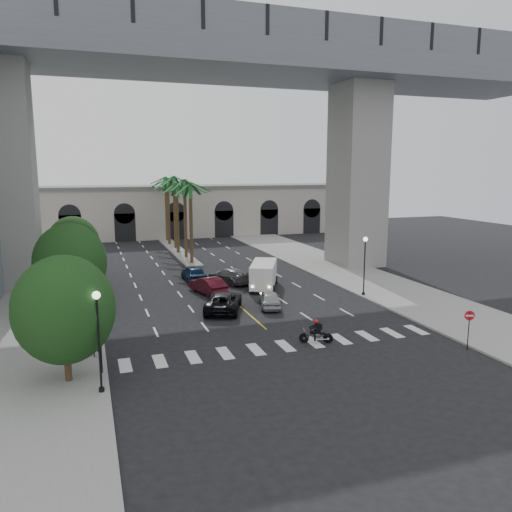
% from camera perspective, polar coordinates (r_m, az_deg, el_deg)
% --- Properties ---
extents(ground, '(140.00, 140.00, 0.00)m').
position_cam_1_polar(ground, '(33.92, 2.38, -9.40)').
color(ground, black).
rests_on(ground, ground).
extents(sidewalk_left, '(8.00, 100.00, 0.15)m').
position_cam_1_polar(sidewalk_left, '(46.30, -22.49, -4.78)').
color(sidewalk_left, gray).
rests_on(sidewalk_left, ground).
extents(sidewalk_right, '(8.00, 100.00, 0.15)m').
position_cam_1_polar(sidewalk_right, '(53.32, 11.63, -2.35)').
color(sidewalk_right, gray).
rests_on(sidewalk_right, ground).
extents(median, '(2.00, 24.00, 0.20)m').
position_cam_1_polar(median, '(69.70, -8.99, 0.61)').
color(median, gray).
rests_on(median, ground).
extents(pier_building, '(71.00, 10.50, 8.50)m').
position_cam_1_polar(pier_building, '(85.90, -11.04, 5.08)').
color(pier_building, '#B9B2A6').
rests_on(pier_building, ground).
extents(bridge, '(75.00, 13.00, 26.00)m').
position_cam_1_polar(bridge, '(54.46, -2.74, 17.60)').
color(bridge, gray).
rests_on(bridge, ground).
extents(palm_a, '(3.20, 3.20, 10.30)m').
position_cam_1_polar(palm_a, '(59.02, -7.52, 7.77)').
color(palm_a, '#47331E').
rests_on(palm_a, ground).
extents(palm_b, '(3.20, 3.20, 10.60)m').
position_cam_1_polar(palm_b, '(62.95, -8.17, 8.13)').
color(palm_b, '#47331E').
rests_on(palm_b, ground).
extents(palm_c, '(3.20, 3.20, 10.10)m').
position_cam_1_polar(palm_c, '(66.85, -9.06, 7.81)').
color(palm_c, '#47331E').
rests_on(palm_c, ground).
extents(palm_d, '(3.20, 3.20, 10.90)m').
position_cam_1_polar(palm_d, '(70.83, -9.36, 8.51)').
color(palm_d, '#47331E').
rests_on(palm_d, ground).
extents(palm_e, '(3.20, 3.20, 10.40)m').
position_cam_1_polar(palm_e, '(74.74, -10.06, 8.21)').
color(palm_e, '#47331E').
rests_on(palm_e, ground).
extents(palm_f, '(3.20, 3.20, 10.70)m').
position_cam_1_polar(palm_f, '(78.73, -10.30, 8.48)').
color(palm_f, '#47331E').
rests_on(palm_f, ground).
extents(street_tree_near, '(5.20, 5.20, 6.89)m').
position_cam_1_polar(street_tree_near, '(27.80, -21.07, -5.75)').
color(street_tree_near, '#382616').
rests_on(street_tree_near, ground).
extents(street_tree_mid, '(5.44, 5.44, 7.21)m').
position_cam_1_polar(street_tree_mid, '(40.45, -20.47, -0.69)').
color(street_tree_mid, '#382616').
rests_on(street_tree_mid, ground).
extents(street_tree_far, '(5.04, 5.04, 6.68)m').
position_cam_1_polar(street_tree_far, '(52.35, -20.14, 1.27)').
color(street_tree_far, '#382616').
rests_on(street_tree_far, ground).
extents(lamp_post_left_near, '(0.40, 0.40, 5.35)m').
position_cam_1_polar(lamp_post_left_near, '(26.07, -17.57, -8.40)').
color(lamp_post_left_near, black).
rests_on(lamp_post_left_near, ground).
extents(lamp_post_left_far, '(0.40, 0.40, 5.35)m').
position_cam_1_polar(lamp_post_left_far, '(46.51, -18.25, -0.49)').
color(lamp_post_left_far, black).
rests_on(lamp_post_left_far, ground).
extents(lamp_post_right, '(0.40, 0.40, 5.35)m').
position_cam_1_polar(lamp_post_right, '(45.00, 12.31, -0.55)').
color(lamp_post_right, black).
rests_on(lamp_post_right, ground).
extents(traffic_signal_near, '(0.25, 0.18, 3.65)m').
position_cam_1_polar(traffic_signal_near, '(28.67, -17.42, -8.22)').
color(traffic_signal_near, black).
rests_on(traffic_signal_near, ground).
extents(traffic_signal_far, '(0.25, 0.18, 3.65)m').
position_cam_1_polar(traffic_signal_far, '(32.50, -17.63, -6.09)').
color(traffic_signal_far, black).
rests_on(traffic_signal_far, ground).
extents(motorcycle_rider, '(2.09, 0.96, 1.59)m').
position_cam_1_polar(motorcycle_rider, '(33.07, 7.01, -8.65)').
color(motorcycle_rider, black).
rests_on(motorcycle_rider, ground).
extents(car_a, '(2.66, 4.36, 1.39)m').
position_cam_1_polar(car_a, '(41.00, 1.61, -4.95)').
color(car_a, '#9B9C9F').
rests_on(car_a, ground).
extents(car_b, '(2.82, 5.02, 1.57)m').
position_cam_1_polar(car_b, '(45.66, -5.51, -3.34)').
color(car_b, '#4A0E1A').
rests_on(car_b, ground).
extents(car_c, '(4.51, 6.19, 1.56)m').
position_cam_1_polar(car_c, '(40.08, -3.75, -5.19)').
color(car_c, black).
rests_on(car_c, ground).
extents(car_d, '(4.09, 5.63, 1.51)m').
position_cam_1_polar(car_d, '(49.69, -3.08, -2.25)').
color(car_d, '#5A5B5F').
rests_on(car_d, ground).
extents(car_e, '(2.01, 4.78, 1.62)m').
position_cam_1_polar(car_e, '(50.90, -7.12, -1.96)').
color(car_e, '#0F2647').
rests_on(car_e, ground).
extents(cargo_van, '(4.35, 6.15, 2.46)m').
position_cam_1_polar(cargo_van, '(47.40, 0.86, -2.07)').
color(cargo_van, white).
rests_on(cargo_van, ground).
extents(pedestrian_a, '(0.61, 0.45, 1.52)m').
position_cam_1_polar(pedestrian_a, '(31.68, -17.78, -9.55)').
color(pedestrian_a, black).
rests_on(pedestrian_a, sidewalk_left).
extents(pedestrian_b, '(0.85, 0.72, 1.55)m').
position_cam_1_polar(pedestrian_b, '(38.38, -18.92, -6.18)').
color(pedestrian_b, black).
rests_on(pedestrian_b, sidewalk_left).
extents(do_not_enter_sign, '(0.60, 0.25, 2.57)m').
position_cam_1_polar(do_not_enter_sign, '(33.89, 23.18, -6.91)').
color(do_not_enter_sign, black).
rests_on(do_not_enter_sign, ground).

